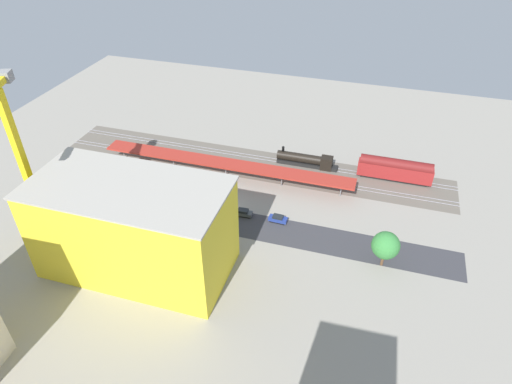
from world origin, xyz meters
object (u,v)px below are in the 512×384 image
street_tree_4 (386,245)px  construction_building (134,229)px  locomotive (308,160)px  parked_car_5 (129,191)px  passenger_coach (395,169)px  box_truck_2 (168,219)px  parked_car_3 (187,201)px  parked_car_4 (156,196)px  street_tree_2 (70,191)px  parked_car_6 (101,185)px  parked_car_1 (243,213)px  street_tree_1 (80,190)px  tower_crane (20,161)px  box_truck_0 (168,220)px  platform_canopy_near (225,163)px  street_tree_0 (80,189)px  parked_car_0 (278,219)px  box_truck_1 (198,223)px  street_tree_3 (93,196)px  parked_car_2 (211,207)px  traffic_light (125,201)px

street_tree_4 → construction_building: bearing=16.9°
locomotive → parked_car_5: 48.06m
passenger_coach → box_truck_2: bearing=35.2°
construction_building → parked_car_3: bearing=-90.7°
parked_car_4 → street_tree_2: 20.10m
passenger_coach → parked_car_6: bearing=19.8°
parked_car_1 → street_tree_1: 38.96m
tower_crane → parked_car_5: bearing=-110.1°
passenger_coach → locomotive: bearing=0.0°
locomotive → box_truck_2: 42.81m
tower_crane → box_truck_0: bearing=-151.2°
tower_crane → street_tree_1: 20.46m
street_tree_2 → tower_crane: bearing=101.0°
parked_car_6 → box_truck_2: box_truck_2 is taller
platform_canopy_near → construction_building: construction_building is taller
street_tree_0 → street_tree_2: size_ratio=1.32×
parked_car_0 → street_tree_4: bearing=162.9°
street_tree_2 → parked_car_3: bearing=-161.0°
parked_car_6 → construction_building: bearing=137.0°
locomotive → box_truck_1: (18.59, 33.59, 0.02)m
street_tree_3 → tower_crane: bearing=72.0°
parked_car_5 → construction_building: size_ratio=0.12×
parked_car_1 → parked_car_2: parked_car_1 is taller
locomotive → street_tree_0: (47.95, 34.15, 3.62)m
parked_car_1 → box_truck_1: size_ratio=0.53×
parked_car_6 → traffic_light: traffic_light is taller
platform_canopy_near → street_tree_2: size_ratio=10.71×
passenger_coach → parked_car_2: passenger_coach is taller
passenger_coach → street_tree_2: 81.61m
parked_car_2 → construction_building: (7.18, 21.58, 9.00)m
locomotive → tower_crane: 70.36m
parked_car_2 → construction_building: construction_building is taller
parked_car_3 → street_tree_0: size_ratio=0.53×
traffic_light → box_truck_2: bearing=178.5°
locomotive → street_tree_1: 59.08m
parked_car_3 → parked_car_5: (15.62, 0.24, -0.05)m
platform_canopy_near → parked_car_3: bearing=70.2°
box_truck_2 → street_tree_1: size_ratio=1.36×
parked_car_3 → traffic_light: (11.47, 8.59, 3.43)m
passenger_coach → parked_car_6: size_ratio=4.10×
platform_canopy_near → parked_car_1: (-9.63, 14.68, -3.18)m
construction_building → street_tree_1: bearing=-30.6°
street_tree_3 → traffic_light: bearing=-175.7°
street_tree_3 → parked_car_6: bearing=-63.3°
parked_car_0 → box_truck_1: bearing=24.9°
tower_crane → street_tree_1: bearing=-91.8°
locomotive → parked_car_4: (33.05, 26.01, -0.92)m
tower_crane → street_tree_3: bearing=-108.0°
parked_car_0 → parked_car_2: (16.39, 0.37, 0.01)m
street_tree_2 → passenger_coach: bearing=-155.1°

